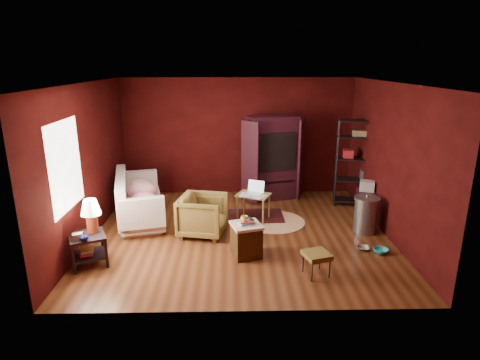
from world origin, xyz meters
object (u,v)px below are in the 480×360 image
object	(u,v)px
hamper	(246,239)
tv_armoire	(272,157)
side_table	(89,226)
laptop_desk	(254,197)
sofa	(139,202)
wire_shelving	(358,159)
armchair	(203,213)

from	to	relation	value
hamper	tv_armoire	world-z (taller)	tv_armoire
side_table	tv_armoire	xyz separation A→B (m)	(3.22, 3.14, 0.38)
side_table	laptop_desk	bearing A→B (deg)	33.16
sofa	wire_shelving	distance (m)	4.84
sofa	armchair	xyz separation A→B (m)	(1.36, -0.79, 0.05)
sofa	side_table	world-z (taller)	side_table
sofa	laptop_desk	bearing A→B (deg)	-106.08
tv_armoire	hamper	bearing A→B (deg)	-118.25
hamper	laptop_desk	world-z (taller)	laptop_desk
hamper	sofa	bearing A→B (deg)	141.86
sofa	wire_shelving	xyz separation A→B (m)	(4.73, 0.77, 0.69)
sofa	hamper	world-z (taller)	sofa
hamper	laptop_desk	bearing A→B (deg)	82.58
armchair	hamper	xyz separation A→B (m)	(0.78, -0.90, -0.12)
hamper	tv_armoire	size ratio (longest dim) A/B	0.34
sofa	hamper	distance (m)	2.73
hamper	tv_armoire	distance (m)	3.14
sofa	laptop_desk	world-z (taller)	laptop_desk
tv_armoire	wire_shelving	size ratio (longest dim) A/B	1.01
laptop_desk	side_table	bearing A→B (deg)	-122.52
laptop_desk	tv_armoire	distance (m)	1.54
sofa	armchair	world-z (taller)	armchair
armchair	wire_shelving	size ratio (longest dim) A/B	0.43
hamper	laptop_desk	size ratio (longest dim) A/B	0.82
hamper	tv_armoire	bearing A→B (deg)	76.60
side_table	hamper	xyz separation A→B (m)	(2.52, 0.17, -0.34)
armchair	side_table	bearing A→B (deg)	133.04
armchair	side_table	xyz separation A→B (m)	(-1.73, -1.06, 0.22)
hamper	wire_shelving	distance (m)	3.64
sofa	armchair	distance (m)	1.58
side_table	tv_armoire	world-z (taller)	tv_armoire
sofa	armchair	size ratio (longest dim) A/B	2.27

